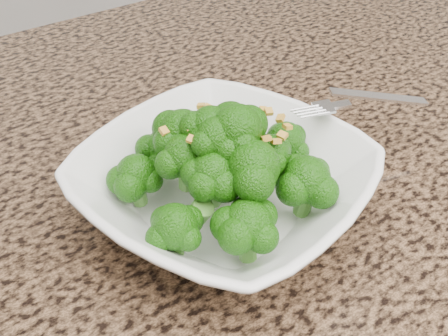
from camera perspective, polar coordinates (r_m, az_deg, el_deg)
granite_counter at (r=0.49m, az=-0.62°, el=-9.54°), size 1.64×1.04×0.03m
bowl at (r=0.49m, az=0.00°, el=-1.82°), size 0.30×0.30×0.06m
broccoli_pile at (r=0.45m, az=0.00°, el=4.61°), size 0.21×0.21×0.07m
garlic_topping at (r=0.43m, az=0.00°, el=8.96°), size 0.13×0.13×0.01m
fork at (r=0.55m, az=11.90°, el=6.37°), size 0.17×0.10×0.01m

